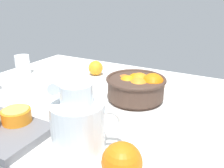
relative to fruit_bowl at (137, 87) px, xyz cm
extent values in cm
cube|color=white|center=(-13.64, -3.85, -6.60)|extent=(114.39, 86.23, 3.00)
cylinder|color=#473328|center=(-0.29, -0.19, -4.50)|extent=(18.57, 18.57, 1.20)
cylinder|color=#473328|center=(-0.29, -0.19, -0.47)|extent=(20.18, 20.18, 6.86)
torus|color=#473328|center=(-0.29, -0.19, 2.95)|extent=(21.38, 21.38, 1.20)
sphere|color=orange|center=(5.32, 1.63, 1.06)|extent=(8.60, 8.60, 8.60)
sphere|color=orange|center=(0.34, 1.57, 0.71)|extent=(8.08, 8.08, 8.08)
sphere|color=orange|center=(-0.95, 1.50, 0.63)|extent=(7.60, 7.60, 7.60)
sphere|color=orange|center=(-5.41, 0.87, 0.19)|extent=(6.40, 6.40, 6.40)
sphere|color=orange|center=(-3.08, -1.23, 0.59)|extent=(6.94, 6.94, 6.94)
sphere|color=orange|center=(-1.19, -2.29, -0.50)|extent=(6.57, 6.57, 6.57)
sphere|color=orange|center=(1.54, -2.08, 0.28)|extent=(7.80, 7.80, 7.80)
cylinder|color=white|center=(-0.51, -34.35, 1.29)|extent=(13.01, 13.01, 12.78)
cylinder|color=white|center=(-0.51, -34.35, 10.07)|extent=(7.51, 7.51, 4.78)
cone|color=white|center=(-4.58, -36.80, 11.74)|extent=(3.95, 4.01, 2.80)
torus|color=white|center=(5.75, -30.59, 2.56)|extent=(6.46, 4.55, 6.82)
cylinder|color=#FE9D33|center=(-0.51, -34.35, -1.83)|extent=(11.97, 11.97, 6.54)
cylinder|color=white|center=(-59.47, 1.47, -0.53)|extent=(6.74, 6.74, 9.14)
cylinder|color=gold|center=(-59.47, 1.47, -2.36)|extent=(5.93, 5.93, 5.48)
cylinder|color=orange|center=(-21.86, -34.63, -1.01)|extent=(8.18, 8.18, 3.66)
cylinder|color=#F6B350|center=(-21.86, -34.63, 0.97)|extent=(7.20, 7.20, 0.30)
sphere|color=orange|center=(-28.26, 17.02, -1.67)|extent=(6.86, 6.86, 6.86)
sphere|color=orange|center=(13.19, -38.26, -0.84)|extent=(8.53, 8.53, 8.53)
camera|label=1|loc=(30.52, -74.02, 31.36)|focal=38.31mm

